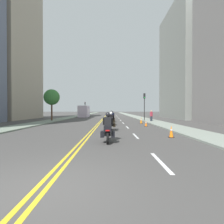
% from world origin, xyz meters
% --- Properties ---
extents(ground_plane, '(264.00, 264.00, 0.00)m').
position_xyz_m(ground_plane, '(0.00, 48.00, 0.00)').
color(ground_plane, '#464442').
extents(sidewalk_left, '(2.71, 144.00, 0.12)m').
position_xyz_m(sidewalk_left, '(-7.86, 48.00, 0.06)').
color(sidewalk_left, gray).
rests_on(sidewalk_left, ground).
extents(sidewalk_right, '(2.71, 144.00, 0.12)m').
position_xyz_m(sidewalk_right, '(7.86, 48.00, 0.06)').
color(sidewalk_right, gray).
rests_on(sidewalk_right, ground).
extents(centreline_yellow_inner, '(0.12, 132.00, 0.01)m').
position_xyz_m(centreline_yellow_inner, '(-0.12, 48.00, 0.00)').
color(centreline_yellow_inner, yellow).
rests_on(centreline_yellow_inner, ground).
extents(centreline_yellow_outer, '(0.12, 132.00, 0.01)m').
position_xyz_m(centreline_yellow_outer, '(0.12, 48.00, 0.00)').
color(centreline_yellow_outer, yellow).
rests_on(centreline_yellow_outer, ground).
extents(lane_dashes_white, '(0.14, 56.40, 0.01)m').
position_xyz_m(lane_dashes_white, '(3.26, 29.00, 0.00)').
color(lane_dashes_white, silver).
rests_on(lane_dashes_white, ground).
extents(building_left_1, '(6.76, 12.95, 29.50)m').
position_xyz_m(building_left_1, '(-17.41, 30.30, 14.75)').
color(building_left_1, '#B0A38F').
rests_on(building_left_1, ground).
extents(building_right_1, '(9.49, 15.80, 23.31)m').
position_xyz_m(building_right_1, '(18.78, 33.33, 11.66)').
color(building_right_1, gray).
rests_on(building_right_1, ground).
extents(motorcycle_0, '(0.76, 2.21, 1.65)m').
position_xyz_m(motorcycle_0, '(1.40, 5.77, 0.67)').
color(motorcycle_0, black).
rests_on(motorcycle_0, ground).
extents(motorcycle_1, '(0.76, 2.22, 1.62)m').
position_xyz_m(motorcycle_1, '(1.57, 11.12, 0.66)').
color(motorcycle_1, black).
rests_on(motorcycle_1, ground).
extents(motorcycle_2, '(0.77, 2.15, 1.59)m').
position_xyz_m(motorcycle_2, '(1.63, 16.42, 0.66)').
color(motorcycle_2, black).
rests_on(motorcycle_2, ground).
extents(motorcycle_3, '(0.77, 2.22, 1.64)m').
position_xyz_m(motorcycle_3, '(1.79, 21.85, 0.65)').
color(motorcycle_3, black).
rests_on(motorcycle_3, ground).
extents(motorcycle_4, '(0.78, 2.19, 1.61)m').
position_xyz_m(motorcycle_4, '(1.61, 27.16, 0.65)').
color(motorcycle_4, black).
rests_on(motorcycle_4, ground).
extents(motorcycle_5, '(0.78, 2.28, 1.66)m').
position_xyz_m(motorcycle_5, '(1.67, 32.54, 0.67)').
color(motorcycle_5, black).
rests_on(motorcycle_5, ground).
extents(traffic_cone_0, '(0.37, 0.37, 0.81)m').
position_xyz_m(traffic_cone_0, '(5.53, 18.97, 0.40)').
color(traffic_cone_0, black).
rests_on(traffic_cone_0, ground).
extents(traffic_cone_1, '(0.33, 0.33, 0.79)m').
position_xyz_m(traffic_cone_1, '(5.45, 7.29, 0.39)').
color(traffic_cone_1, black).
rests_on(traffic_cone_1, ground).
extents(traffic_cone_2, '(0.31, 0.31, 0.63)m').
position_xyz_m(traffic_cone_2, '(5.36, 14.93, 0.31)').
color(traffic_cone_2, black).
rests_on(traffic_cone_2, ground).
extents(traffic_light_near, '(0.28, 0.38, 4.41)m').
position_xyz_m(traffic_light_near, '(6.91, 23.96, 3.05)').
color(traffic_light_near, black).
rests_on(traffic_light_near, ground).
extents(traffic_light_far, '(0.28, 0.38, 4.39)m').
position_xyz_m(traffic_light_far, '(-6.91, 53.93, 3.06)').
color(traffic_light_far, black).
rests_on(traffic_light_far, ground).
extents(pedestrian_0, '(0.38, 0.42, 1.72)m').
position_xyz_m(pedestrian_0, '(7.65, 22.39, 0.89)').
color(pedestrian_0, '#262C35').
rests_on(pedestrian_0, ground).
extents(street_tree_0, '(2.46, 2.46, 5.03)m').
position_xyz_m(street_tree_0, '(-7.74, 23.80, 3.77)').
color(street_tree_0, '#523626').
rests_on(street_tree_0, ground).
extents(parked_truck, '(2.20, 6.50, 2.80)m').
position_xyz_m(parked_truck, '(-5.11, 40.22, 1.27)').
color(parked_truck, '#B4BFBD').
rests_on(parked_truck, ground).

